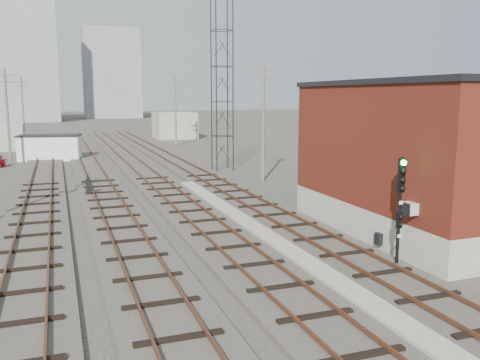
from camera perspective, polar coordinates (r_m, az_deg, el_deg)
name	(u,v)px	position (r m, az deg, el deg)	size (l,w,h in m)	color
ground	(124,146)	(68.42, -12.88, 3.74)	(320.00, 320.00, 0.00)	#282621
track_right	(179,164)	(48.25, -6.83, 1.75)	(3.20, 90.00, 0.39)	#332D28
track_mid_right	(137,166)	(47.52, -11.54, 1.51)	(3.20, 90.00, 0.39)	#332D28
track_mid_left	(91,168)	(47.12, -16.35, 1.25)	(3.20, 90.00, 0.39)	#332D28
track_left	(43,171)	(47.06, -21.21, 0.98)	(3.20, 90.00, 0.39)	#332D28
platform_curb	(258,232)	(24.15, 2.06, -5.86)	(0.90, 28.00, 0.26)	gray
brick_building	(412,157)	(25.29, 18.76, 2.42)	(6.54, 12.20, 7.22)	gray
lattice_tower	(222,84)	(44.77, -2.03, 10.71)	(1.60, 1.60, 15.00)	black
utility_pole_left_b	(7,114)	(52.81, -24.66, 6.73)	(1.80, 0.24, 9.00)	#595147
utility_pole_left_c	(23,108)	(77.75, -23.20, 7.42)	(1.80, 0.24, 9.00)	#595147
utility_pole_right_a	(263,119)	(38.57, 2.63, 6.89)	(1.80, 0.24, 9.00)	#595147
utility_pole_right_b	(175,109)	(67.26, -7.26, 7.90)	(1.80, 0.24, 9.00)	#595147
apartment_left	(11,62)	(143.20, -24.28, 12.01)	(22.00, 14.00, 30.00)	gray
apartment_right	(111,74)	(158.58, -14.24, 11.49)	(16.00, 12.00, 26.00)	gray
shed_right	(175,125)	(79.62, -7.36, 6.11)	(6.00, 6.00, 4.00)	gray
signal_mast	(400,203)	(19.86, 17.55, -2.47)	(0.40, 0.42, 4.28)	gray
switch_stand	(88,187)	(34.32, -16.67, -0.74)	(0.34, 0.34, 1.42)	black
site_trailer	(50,147)	(55.39, -20.56, 3.45)	(6.54, 3.81, 2.58)	silver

